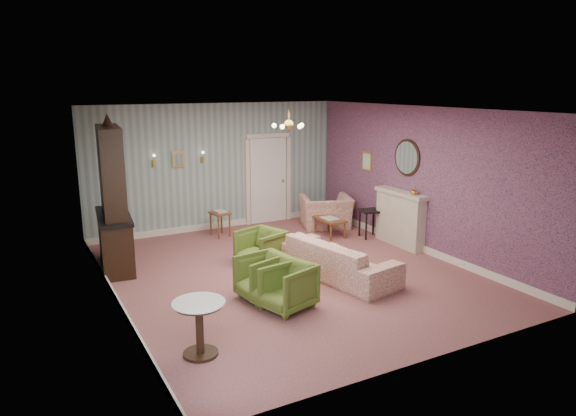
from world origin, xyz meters
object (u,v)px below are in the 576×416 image
olive_chair_c (261,246)px  dresser (112,194)px  olive_chair_a (284,284)px  coffee_table (330,227)px  fireplace (400,218)px  side_table_black (370,224)px  olive_chair_b (265,276)px  sofa_chintz (337,252)px  pedestal_table (200,328)px  wingback_chair (326,207)px

olive_chair_c → dresser: dresser is taller
olive_chair_a → coffee_table: size_ratio=0.98×
coffee_table → dresser: bearing=178.4°
fireplace → side_table_black: (-0.21, 0.74, -0.26)m
olive_chair_a → olive_chair_c: size_ratio=1.03×
olive_chair_a → olive_chair_b: 0.45m
sofa_chintz → dresser: size_ratio=0.84×
pedestal_table → coffee_table: bearing=40.9°
olive_chair_c → pedestal_table: size_ratio=1.06×
pedestal_table → side_table_black: bearing=32.5°
olive_chair_b → sofa_chintz: size_ratio=0.34×
olive_chair_c → coffee_table: olive_chair_c is taller
wingback_chair → coffee_table: size_ratio=1.43×
sofa_chintz → pedestal_table: size_ratio=3.21×
olive_chair_b → sofa_chintz: (1.54, 0.31, 0.06)m
fireplace → pedestal_table: bearing=-154.8°
olive_chair_b → olive_chair_c: olive_chair_b is taller
olive_chair_a → olive_chair_c: bearing=147.3°
olive_chair_b → coffee_table: bearing=123.4°
dresser → fireplace: size_ratio=1.97×
side_table_black → olive_chair_a: bearing=-144.6°
olive_chair_c → olive_chair_a: bearing=-33.8°
olive_chair_c → pedestal_table: olive_chair_c is taller
dresser → coffee_table: dresser is taller
sofa_chintz → fireplace: 2.40m
sofa_chintz → wingback_chair: bearing=-40.1°
fireplace → side_table_black: 0.81m
fireplace → coffee_table: size_ratio=1.75×
olive_chair_a → wingback_chair: (3.05, 3.65, 0.11)m
olive_chair_b → sofa_chintz: sofa_chintz is taller
olive_chair_c → sofa_chintz: (0.93, -1.16, 0.07)m
sofa_chintz → fireplace: size_ratio=1.65×
pedestal_table → wingback_chair: bearing=43.5°
olive_chair_b → wingback_chair: 4.50m
dresser → coffee_table: size_ratio=3.45×
fireplace → side_table_black: size_ratio=2.22×
sofa_chintz → wingback_chair: (1.61, 2.91, 0.05)m
fireplace → coffee_table: bearing=125.4°
olive_chair_c → pedestal_table: bearing=-57.1°
olive_chair_a → fireplace: (3.64, 1.70, 0.19)m
olive_chair_c → dresser: (-2.39, 1.20, 1.00)m
fireplace → side_table_black: fireplace is taller
sofa_chintz → pedestal_table: (-3.04, -1.50, -0.09)m
wingback_chair → fireplace: 2.04m
olive_chair_c → side_table_black: size_ratio=1.21×
sofa_chintz → coffee_table: size_ratio=2.90×
wingback_chair → fireplace: (0.59, -1.95, 0.08)m
fireplace → coffee_table: (-0.91, 1.28, -0.38)m
coffee_table → pedestal_table: size_ratio=1.11×
pedestal_table → sofa_chintz: bearing=26.3°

